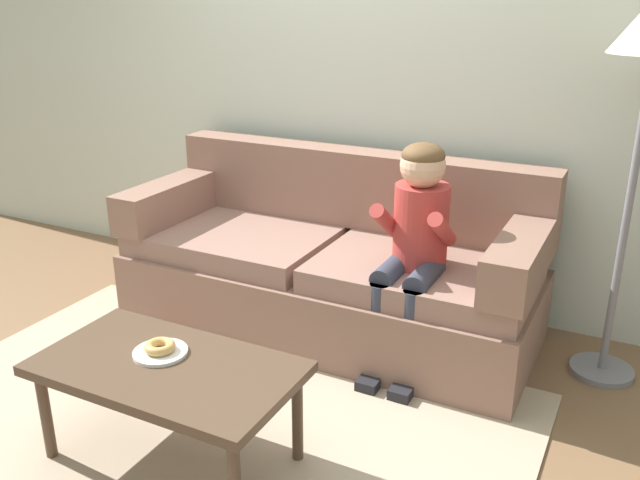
{
  "coord_description": "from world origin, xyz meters",
  "views": [
    {
      "loc": [
        1.57,
        -2.18,
        1.74
      ],
      "look_at": [
        0.23,
        0.45,
        0.65
      ],
      "focal_mm": 37.85,
      "sensor_mm": 36.0,
      "label": 1
    }
  ],
  "objects": [
    {
      "name": "toy_controller",
      "position": [
        -0.59,
        0.14,
        0.03
      ],
      "size": [
        0.23,
        0.09,
        0.05
      ],
      "rotation": [
        0.0,
        0.0,
        0.44
      ],
      "color": "red",
      "rests_on": "ground"
    },
    {
      "name": "person_child",
      "position": [
        0.63,
        0.64,
        0.67
      ],
      "size": [
        0.34,
        0.58,
        1.1
      ],
      "color": "#AD3833",
      "rests_on": "ground"
    },
    {
      "name": "donut",
      "position": [
        -0.01,
        -0.43,
        0.46
      ],
      "size": [
        0.15,
        0.15,
        0.04
      ],
      "primitive_type": "torus",
      "rotation": [
        0.0,
        0.0,
        1.82
      ],
      "color": "tan",
      "rests_on": "plate"
    },
    {
      "name": "coffee_table",
      "position": [
        0.05,
        -0.48,
        0.39
      ],
      "size": [
        1.0,
        0.55,
        0.43
      ],
      "color": "#4C3828",
      "rests_on": "ground"
    },
    {
      "name": "plate",
      "position": [
        -0.01,
        -0.43,
        0.44
      ],
      "size": [
        0.21,
        0.21,
        0.01
      ],
      "primitive_type": "cylinder",
      "color": "white",
      "rests_on": "coffee_table"
    },
    {
      "name": "wall_back",
      "position": [
        0.0,
        1.4,
        1.4
      ],
      "size": [
        8.0,
        0.1,
        2.8
      ],
      "primitive_type": "cube",
      "color": "beige",
      "rests_on": "ground"
    },
    {
      "name": "ground",
      "position": [
        0.0,
        0.0,
        0.0
      ],
      "size": [
        10.0,
        10.0,
        0.0
      ],
      "primitive_type": "plane",
      "color": "brown"
    },
    {
      "name": "couch",
      "position": [
        0.1,
        0.85,
        0.34
      ],
      "size": [
        2.19,
        0.9,
        0.92
      ],
      "color": "#846051",
      "rests_on": "ground"
    },
    {
      "name": "area_rug",
      "position": [
        0.0,
        -0.25,
        0.01
      ],
      "size": [
        2.71,
        1.84,
        0.01
      ],
      "primitive_type": "cube",
      "color": "tan",
      "rests_on": "ground"
    }
  ]
}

